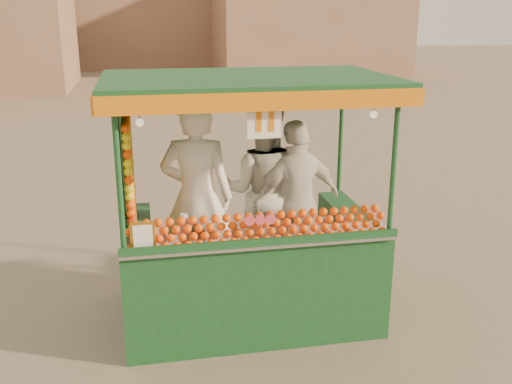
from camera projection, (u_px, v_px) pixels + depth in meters
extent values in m
plane|color=#706250|center=(285.00, 316.00, 5.96)|extent=(90.00, 90.00, 0.00)
cube|color=#916B52|center=(307.00, 21.00, 28.99)|extent=(9.00, 6.00, 5.00)
cube|color=#916B52|center=(123.00, 1.00, 32.66)|extent=(14.00, 7.00, 7.00)
cube|color=#103A1F|center=(248.00, 300.00, 5.99)|extent=(2.44, 1.50, 0.28)
cylinder|color=black|center=(165.00, 305.00, 5.83)|extent=(0.34, 0.09, 0.34)
cylinder|color=black|center=(327.00, 290.00, 6.14)|extent=(0.34, 0.09, 0.34)
cube|color=#103A1F|center=(260.00, 280.00, 5.27)|extent=(2.44, 0.28, 0.75)
cube|color=#103A1F|center=(138.00, 259.00, 5.73)|extent=(0.28, 1.22, 0.75)
cube|color=#103A1F|center=(347.00, 243.00, 6.13)|extent=(0.28, 1.22, 0.75)
cube|color=#B2B2B7|center=(259.00, 239.00, 5.18)|extent=(2.44, 0.43, 0.03)
cylinder|color=#103A1F|center=(119.00, 181.00, 4.66)|extent=(0.05, 0.05, 1.31)
cylinder|color=#103A1F|center=(394.00, 166.00, 5.09)|extent=(0.05, 0.05, 1.31)
cylinder|color=#103A1F|center=(123.00, 143.00, 5.98)|extent=(0.05, 0.05, 1.31)
cylinder|color=#103A1F|center=(341.00, 134.00, 6.41)|extent=(0.05, 0.05, 1.31)
cube|color=#103A1F|center=(247.00, 80.00, 5.33)|extent=(2.63, 1.69, 0.08)
cube|color=orange|center=(266.00, 102.00, 4.56)|extent=(2.63, 0.04, 0.15)
cube|color=orange|center=(233.00, 78.00, 6.14)|extent=(2.63, 0.04, 0.15)
cube|color=orange|center=(100.00, 92.00, 5.11)|extent=(0.04, 1.69, 0.15)
cube|color=orange|center=(382.00, 85.00, 5.59)|extent=(0.04, 1.69, 0.15)
cylinder|color=#D8414D|center=(260.00, 220.00, 4.99)|extent=(0.09, 0.02, 0.09)
cube|color=#C18124|center=(143.00, 237.00, 4.84)|extent=(0.21, 0.02, 0.26)
cube|color=white|center=(264.00, 121.00, 4.68)|extent=(0.28, 0.01, 0.28)
sphere|color=#FFE5B2|center=(140.00, 123.00, 4.62)|extent=(0.07, 0.07, 0.07)
sphere|color=#FFE5B2|center=(374.00, 114.00, 4.98)|extent=(0.07, 0.07, 0.07)
imported|color=white|center=(197.00, 198.00, 5.66)|extent=(0.80, 0.63, 1.94)
imported|color=beige|center=(262.00, 190.00, 6.07)|extent=(1.04, 0.90, 1.84)
imported|color=silver|center=(297.00, 201.00, 5.98)|extent=(1.06, 0.64, 1.68)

